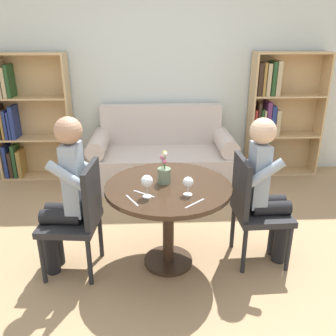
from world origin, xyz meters
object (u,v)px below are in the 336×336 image
(person_left, at_px, (65,194))
(flower_vase, at_px, (164,172))
(wine_glass_right, at_px, (188,183))
(chair_left, at_px, (79,215))
(wine_glass_left, at_px, (147,181))
(chair_right, at_px, (254,206))
(couch, at_px, (162,158))
(person_right, at_px, (267,189))
(bookshelf_left, at_px, (24,119))
(bookshelf_right, at_px, (275,116))

(person_left, bearing_deg, flower_vase, 102.84)
(wine_glass_right, relative_size, flower_vase, 0.54)
(chair_left, bearing_deg, wine_glass_left, 81.12)
(chair_right, xyz_separation_m, wine_glass_right, (-0.55, -0.20, 0.30))
(couch, bearing_deg, wine_glass_right, -85.87)
(chair_right, relative_size, person_right, 0.74)
(bookshelf_left, height_order, bookshelf_right, same)
(bookshelf_right, relative_size, flower_vase, 6.05)
(bookshelf_right, distance_m, person_right, 2.02)
(chair_left, relative_size, person_left, 0.72)
(couch, height_order, person_left, person_left)
(chair_right, distance_m, flower_vase, 0.77)
(bookshelf_left, bearing_deg, person_left, -64.88)
(person_left, xyz_separation_m, person_right, (1.55, 0.07, -0.02))
(wine_glass_left, bearing_deg, couch, 85.14)
(bookshelf_left, height_order, person_left, bookshelf_left)
(couch, bearing_deg, bookshelf_left, 170.94)
(couch, height_order, person_right, person_right)
(chair_left, bearing_deg, chair_right, 99.01)
(person_left, distance_m, person_right, 1.55)
(wine_glass_left, bearing_deg, chair_right, 14.42)
(bookshelf_right, distance_m, chair_left, 2.93)
(couch, relative_size, bookshelf_left, 1.12)
(couch, relative_size, bookshelf_right, 1.12)
(couch, distance_m, person_right, 1.84)
(bookshelf_left, distance_m, wine_glass_right, 2.79)
(person_left, height_order, wine_glass_right, person_left)
(wine_glass_left, relative_size, wine_glass_right, 1.20)
(couch, height_order, bookshelf_left, bookshelf_left)
(wine_glass_left, height_order, wine_glass_right, wine_glass_left)
(couch, height_order, flower_vase, flower_vase)
(chair_right, height_order, flower_vase, flower_vase)
(chair_left, bearing_deg, couch, 164.00)
(couch, height_order, wine_glass_left, couch)
(bookshelf_left, relative_size, person_right, 1.28)
(bookshelf_left, xyz_separation_m, wine_glass_left, (1.54, -2.13, 0.06))
(couch, xyz_separation_m, person_right, (0.77, -1.64, 0.33))
(wine_glass_right, bearing_deg, wine_glass_left, -176.04)
(person_right, bearing_deg, bookshelf_right, -21.51)
(chair_right, relative_size, flower_vase, 3.52)
(flower_vase, bearing_deg, person_left, -172.83)
(bookshelf_left, relative_size, chair_right, 1.72)
(couch, xyz_separation_m, bookshelf_right, (1.45, 0.27, 0.45))
(couch, relative_size, person_left, 1.38)
(couch, distance_m, bookshelf_right, 1.54)
(wine_glass_right, bearing_deg, person_right, 17.43)
(person_left, relative_size, wine_glass_left, 7.62)
(couch, distance_m, chair_left, 1.86)
(bookshelf_right, relative_size, chair_left, 1.72)
(person_left, height_order, wine_glass_left, person_left)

